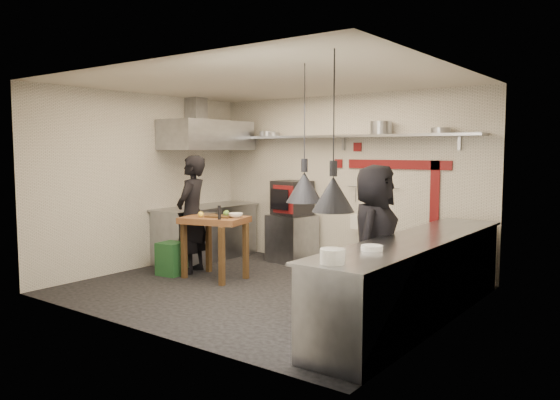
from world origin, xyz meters
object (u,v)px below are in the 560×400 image
Objects in this scene: prep_table at (215,248)px; green_bin at (172,259)px; combi_oven at (292,198)px; chef_right at (374,239)px; oven_stand at (292,238)px; chef_left at (192,214)px.

green_bin is at bearing -176.30° from prep_table.
chef_right reaches higher than combi_oven.
oven_stand is 1.38× the size of combi_oven.
chef_left reaches higher than prep_table.
prep_table is at bearing -86.92° from combi_oven.
combi_oven is 3.08m from chef_right.
oven_stand is at bearing 68.07° from prep_table.
oven_stand is at bearing 42.23° from chef_right.
oven_stand is at bearing 133.45° from chef_left.
oven_stand is 3.05m from chef_right.
oven_stand is at bearing -48.62° from combi_oven.
green_bin is 0.76m from prep_table.
chef_right is (2.48, -1.82, -0.22)m from combi_oven.
combi_oven is 0.63× the size of prep_table.
chef_left is (-0.75, -1.63, -0.18)m from combi_oven.
combi_oven is at bearing 41.80° from chef_right.
prep_table is at bearing -88.25° from oven_stand.
combi_oven reaches higher than green_bin.
chef_right is (3.23, -0.19, -0.04)m from chef_left.
combi_oven is 0.33× the size of chef_right.
chef_left is at bearing 74.64° from chef_right.
prep_table is at bearing 75.96° from chef_right.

